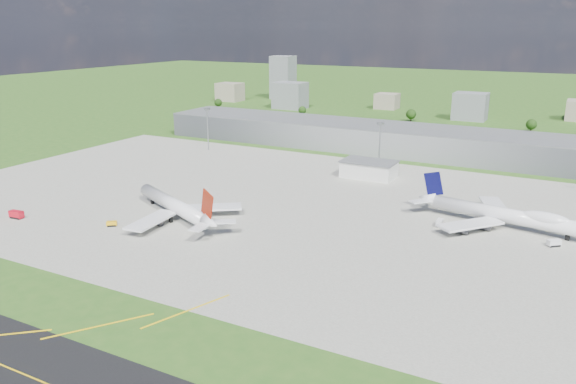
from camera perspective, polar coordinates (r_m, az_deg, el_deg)
The scene contains 21 objects.
ground at distance 337.04m, azimuth 9.50°, elevation 3.65°, with size 1400.00×1400.00×0.00m, color #2C581B.
apron at distance 234.54m, azimuth 3.15°, elevation -1.84°, with size 360.00×190.00×0.08m, color gray.
terminal at distance 349.49m, azimuth 10.36°, elevation 5.32°, with size 300.00×42.00×15.00m, color gray.
ops_building at distance 286.93m, azimuth 8.22°, elevation 2.27°, with size 26.00×16.00×8.00m, color silver.
mast_west at distance 348.10m, azimuth -8.19°, elevation 7.09°, with size 3.50×2.00×25.90m.
mast_center at distance 297.82m, azimuth 9.32°, elevation 5.45°, with size 3.50×2.00×25.90m.
airliner_red_twin at distance 227.36m, azimuth -11.26°, elevation -1.50°, with size 61.14×46.01×17.86m.
airliner_blue_quad at distance 228.38m, azimuth 21.15°, elevation -2.20°, with size 67.42×52.32×17.66m.
crash_tender at distance 248.66m, azimuth -25.86°, elevation -2.09°, with size 6.03×3.06×3.07m.
tug_yellow at distance 225.73m, azimuth -17.47°, elevation -3.11°, with size 4.36×4.05×1.88m.
van_white_near at distance 223.22m, azimuth 15.15°, elevation -3.05°, with size 2.43×4.98×2.50m.
van_white_far at distance 216.93m, azimuth 25.40°, elevation -4.72°, with size 4.93×4.58×2.40m.
bldg_far_w at distance 583.97m, azimuth -5.92°, elevation 10.08°, with size 24.00×20.00×18.00m, color gray.
bldg_w at distance 525.86m, azimuth 0.22°, elevation 9.79°, with size 28.00×22.00×24.00m, color slate.
bldg_cw at distance 532.30m, azimuth 10.02°, elevation 9.08°, with size 20.00×18.00×14.00m, color gray.
bldg_c at distance 483.69m, azimuth 18.02°, elevation 8.27°, with size 26.00×20.00×22.00m, color slate.
bldg_tall_w at distance 596.23m, azimuth -0.51°, elevation 11.55°, with size 22.00×20.00×44.00m, color slate.
tree_far_w at distance 532.25m, azimuth -7.11°, elevation 9.00°, with size 7.20×7.20×8.80m.
tree_w at distance 482.35m, azimuth 1.46°, elevation 8.31°, with size 6.75×6.75×8.25m.
tree_c at distance 464.11m, azimuth 12.39°, elevation 7.73°, with size 8.10×8.10×9.90m.
tree_e at distance 443.93m, azimuth 23.49°, elevation 6.32°, with size 7.65×7.65×9.35m.
Camera 1 is at (102.62, -162.41, 73.95)m, focal length 35.00 mm.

